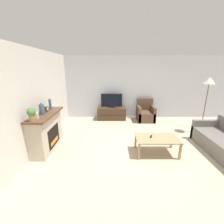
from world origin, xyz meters
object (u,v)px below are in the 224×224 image
(mantel_clock, at_px, (47,109))
(tv, at_px, (112,101))
(floor_lamp, at_px, (210,84))
(tv_stand, at_px, (112,113))
(potted_plant, at_px, (32,114))
(mantel_vase_centre_left, at_px, (43,109))
(mantel_vase_right, at_px, (51,104))
(coffee_table, at_px, (158,140))
(fireplace, at_px, (47,131))
(remote, at_px, (152,137))
(armchair, at_px, (146,114))
(mantel_vase_left, at_px, (37,115))

(mantel_clock, xyz_separation_m, tv, (1.79, 2.36, -0.29))
(mantel_clock, relative_size, floor_lamp, 0.08)
(tv_stand, bearing_deg, potted_plant, -119.86)
(mantel_vase_centre_left, height_order, mantel_vase_right, mantel_vase_right)
(mantel_clock, relative_size, coffee_table, 0.14)
(mantel_vase_centre_left, distance_m, tv_stand, 3.29)
(tv_stand, relative_size, coffee_table, 1.12)
(potted_plant, bearing_deg, fireplace, 91.57)
(mantel_vase_right, xyz_separation_m, tv_stand, (1.79, 2.07, -0.92))
(mantel_vase_right, bearing_deg, fireplace, -92.22)
(tv, bearing_deg, mantel_vase_right, -130.80)
(remote, bearing_deg, mantel_clock, -162.65)
(tv, bearing_deg, remote, -68.99)
(tv, height_order, armchair, tv)
(fireplace, bearing_deg, tv, 54.20)
(mantel_vase_left, distance_m, remote, 2.91)
(coffee_table, bearing_deg, mantel_vase_centre_left, 176.86)
(fireplace, bearing_deg, mantel_vase_centre_left, -81.17)
(mantel_clock, relative_size, tv, 0.17)
(mantel_vase_centre_left, bearing_deg, coffee_table, -3.14)
(floor_lamp, bearing_deg, mantel_vase_centre_left, -166.69)
(armchair, xyz_separation_m, remote, (-0.41, -2.58, 0.17))
(armchair, height_order, remote, armchair)
(mantel_vase_left, distance_m, coffee_table, 3.07)
(tv_stand, xyz_separation_m, remote, (1.04, -2.72, 0.19))
(fireplace, relative_size, mantel_vase_right, 4.54)
(tv_stand, height_order, coffee_table, tv_stand)
(tv_stand, height_order, armchair, armchair)
(potted_plant, bearing_deg, remote, 7.89)
(armchair, bearing_deg, tv_stand, 174.38)
(fireplace, height_order, mantel_vase_centre_left, mantel_vase_centre_left)
(potted_plant, relative_size, remote, 2.05)
(tv, bearing_deg, potted_plant, -119.88)
(potted_plant, xyz_separation_m, coffee_table, (2.98, 0.34, -0.81))
(mantel_vase_left, bearing_deg, floor_lamp, 16.81)
(mantel_clock, distance_m, floor_lamp, 5.04)
(fireplace, height_order, mantel_clock, mantel_clock)
(mantel_vase_right, distance_m, mantel_clock, 0.30)
(mantel_vase_right, relative_size, potted_plant, 1.01)
(tv_stand, bearing_deg, coffee_table, -66.77)
(potted_plant, bearing_deg, mantel_clock, 89.94)
(fireplace, bearing_deg, mantel_vase_right, 87.78)
(mantel_clock, distance_m, remote, 2.93)
(coffee_table, bearing_deg, mantel_vase_right, 166.75)
(potted_plant, bearing_deg, tv, 60.12)
(mantel_vase_left, relative_size, remote, 1.20)
(mantel_clock, height_order, potted_plant, potted_plant)
(fireplace, relative_size, remote, 9.38)
(fireplace, xyz_separation_m, mantel_clock, (0.02, 0.14, 0.58))
(mantel_vase_centre_left, height_order, coffee_table, mantel_vase_centre_left)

